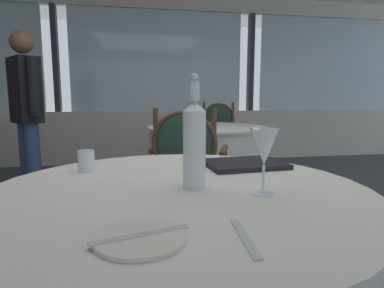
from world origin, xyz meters
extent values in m
plane|color=#4C5156|center=(0.00, 0.00, 0.00)|extent=(13.05, 13.05, 0.00)
cube|color=silver|center=(0.00, 3.50, 0.42)|extent=(10.04, 0.12, 0.85)
cube|color=silver|center=(0.00, 3.50, 2.58)|extent=(10.04, 0.12, 0.25)
cube|color=silver|center=(0.00, 3.52, 1.65)|extent=(2.77, 0.02, 1.60)
cube|color=#333338|center=(-1.57, 3.50, 1.65)|extent=(0.08, 0.14, 1.60)
cube|color=silver|center=(3.15, 3.52, 1.65)|extent=(2.77, 0.02, 1.60)
cube|color=#333338|center=(1.57, 3.50, 1.65)|extent=(0.08, 0.14, 1.60)
cylinder|color=silver|center=(-0.27, -0.79, 0.76)|extent=(1.24, 1.24, 0.02)
cylinder|color=silver|center=(-0.39, -1.16, 0.77)|extent=(0.19, 0.19, 0.01)
cube|color=silver|center=(-0.39, -1.16, 0.78)|extent=(0.21, 0.07, 0.00)
cube|color=silver|center=(-0.18, -1.19, 0.77)|extent=(0.03, 0.19, 0.00)
cylinder|color=white|center=(-0.21, -0.80, 0.89)|extent=(0.07, 0.07, 0.25)
cone|color=white|center=(-0.21, -0.80, 1.03)|extent=(0.07, 0.07, 0.03)
cylinder|color=white|center=(-0.21, -0.80, 1.08)|extent=(0.03, 0.03, 0.06)
sphere|color=silver|center=(-0.21, -0.80, 1.12)|extent=(0.03, 0.03, 0.03)
cylinder|color=white|center=(-0.02, -0.91, 0.77)|extent=(0.06, 0.06, 0.00)
cylinder|color=white|center=(-0.02, -0.91, 0.82)|extent=(0.01, 0.01, 0.09)
cone|color=white|center=(-0.02, -0.91, 0.91)|extent=(0.09, 0.09, 0.11)
cylinder|color=white|center=(-0.59, -0.49, 0.81)|extent=(0.07, 0.07, 0.08)
cube|color=black|center=(0.06, -0.52, 0.78)|extent=(0.34, 0.27, 0.02)
cylinder|color=silver|center=(0.33, 1.41, 0.76)|extent=(1.23, 1.23, 0.02)
cylinder|color=silver|center=(0.33, 1.41, 0.37)|extent=(1.19, 1.19, 0.75)
cube|color=brown|center=(0.00, 0.51, 0.43)|extent=(0.59, 0.59, 0.05)
cube|color=#284738|center=(0.00, 0.51, 0.48)|extent=(0.54, 0.54, 0.04)
cylinder|color=brown|center=(-0.12, 0.77, 0.20)|extent=(0.04, 0.04, 0.41)
cylinder|color=brown|center=(0.26, 0.63, 0.20)|extent=(0.04, 0.04, 0.41)
cylinder|color=brown|center=(-0.26, 0.39, 0.20)|extent=(0.04, 0.04, 0.41)
cylinder|color=brown|center=(0.12, 0.25, 0.20)|extent=(0.04, 0.04, 0.41)
cylinder|color=brown|center=(-0.26, 0.39, 0.72)|extent=(0.04, 0.04, 0.53)
cylinder|color=brown|center=(0.12, 0.25, 0.72)|extent=(0.04, 0.04, 0.53)
ellipsoid|color=#284738|center=(-0.08, 0.31, 0.75)|extent=(0.38, 0.18, 0.45)
torus|color=brown|center=(-0.08, 0.31, 0.75)|extent=(0.44, 0.19, 0.46)
cube|color=brown|center=(-0.23, 0.62, 0.68)|extent=(0.16, 0.36, 0.03)
cylinder|color=brown|center=(-0.18, 0.75, 0.57)|extent=(0.03, 0.03, 0.22)
cube|color=brown|center=(0.24, 0.44, 0.68)|extent=(0.16, 0.36, 0.03)
cylinder|color=brown|center=(0.29, 0.57, 0.57)|extent=(0.03, 0.03, 0.22)
cube|color=brown|center=(0.67, 2.30, 0.45)|extent=(0.59, 0.59, 0.05)
cube|color=#284738|center=(0.67, 2.30, 0.49)|extent=(0.54, 0.54, 0.04)
cylinder|color=brown|center=(0.79, 2.04, 0.21)|extent=(0.04, 0.04, 0.42)
cylinder|color=brown|center=(0.41, 2.18, 0.21)|extent=(0.04, 0.04, 0.42)
cylinder|color=brown|center=(0.93, 2.42, 0.21)|extent=(0.04, 0.04, 0.42)
cylinder|color=brown|center=(0.55, 2.56, 0.21)|extent=(0.04, 0.04, 0.42)
cylinder|color=brown|center=(0.93, 2.42, 0.74)|extent=(0.04, 0.04, 0.53)
cylinder|color=brown|center=(0.55, 2.56, 0.74)|extent=(0.04, 0.04, 0.53)
ellipsoid|color=#284738|center=(0.75, 2.50, 0.76)|extent=(0.38, 0.18, 0.45)
torus|color=brown|center=(0.75, 2.50, 0.76)|extent=(0.44, 0.19, 0.46)
cube|color=brown|center=(0.90, 2.19, 0.69)|extent=(0.16, 0.36, 0.03)
cylinder|color=brown|center=(0.85, 2.06, 0.58)|extent=(0.03, 0.03, 0.22)
cube|color=brown|center=(0.43, 2.37, 0.69)|extent=(0.16, 0.36, 0.03)
cylinder|color=brown|center=(0.38, 2.24, 0.58)|extent=(0.03, 0.03, 0.22)
cylinder|color=#334770|center=(-1.37, 1.43, 0.41)|extent=(0.13, 0.13, 0.82)
cylinder|color=#334770|center=(-1.47, 1.58, 0.41)|extent=(0.13, 0.13, 0.82)
cube|color=black|center=(-1.42, 1.50, 1.13)|extent=(0.37, 0.41, 0.62)
sphere|color=brown|center=(-1.42, 1.50, 1.58)|extent=(0.21, 0.21, 0.21)
cylinder|color=black|center=(-1.30, 1.32, 1.16)|extent=(0.09, 0.09, 0.52)
cylinder|color=black|center=(-1.55, 1.68, 1.16)|extent=(0.09, 0.09, 0.52)
camera|label=1|loc=(-0.40, -1.79, 1.06)|focal=29.66mm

